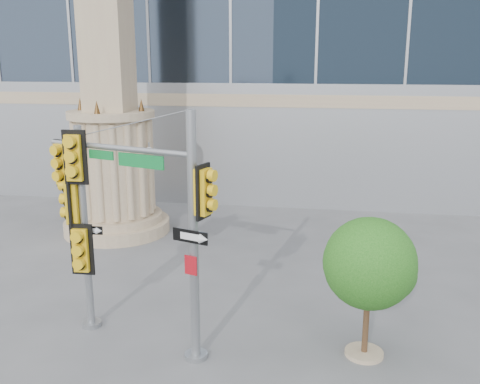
# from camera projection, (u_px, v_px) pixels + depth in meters

# --- Properties ---
(ground) EXTENTS (120.00, 120.00, 0.00)m
(ground) POSITION_uv_depth(u_px,v_px,m) (208.00, 356.00, 13.16)
(ground) COLOR #545456
(ground) RESTS_ON ground
(monument) EXTENTS (4.40, 4.40, 16.60)m
(monument) POSITION_uv_depth(u_px,v_px,m) (110.00, 100.00, 21.40)
(monument) COLOR tan
(monument) RESTS_ON ground
(main_signal_pole) EXTENTS (4.53, 1.83, 6.04)m
(main_signal_pole) POSITION_uv_depth(u_px,v_px,m) (154.00, 205.00, 12.68)
(main_signal_pole) COLOR slate
(main_signal_pole) RESTS_ON ground
(secondary_signal_pole) EXTENTS (0.95, 0.71, 5.51)m
(secondary_signal_pole) POSITION_uv_depth(u_px,v_px,m) (79.00, 214.00, 13.77)
(secondary_signal_pole) COLOR slate
(secondary_signal_pole) RESTS_ON ground
(street_tree) EXTENTS (2.26, 2.21, 3.53)m
(street_tree) POSITION_uv_depth(u_px,v_px,m) (371.00, 267.00, 12.67)
(street_tree) COLOR tan
(street_tree) RESTS_ON ground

